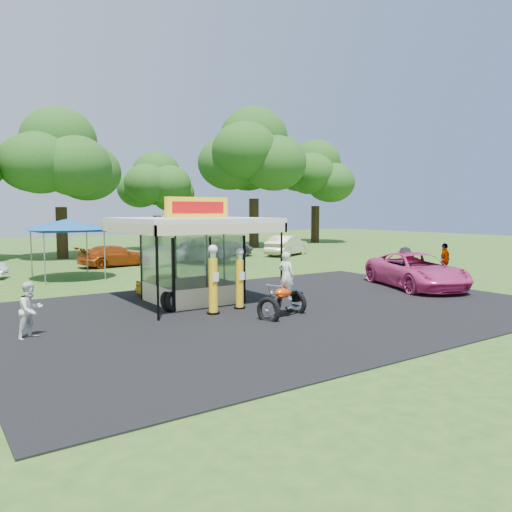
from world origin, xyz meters
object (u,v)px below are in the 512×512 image
object	(u,v)px
motorcycle	(285,291)
bg_car_e	(287,245)
spectator_east_b	(445,261)
tent_east	(215,225)
pink_sedan	(416,271)
bg_car_c	(202,252)
bg_car_d	(218,246)
a_frame_sign	(452,282)
gas_pump_right	(240,280)
spectator_west	(31,310)
gas_station_kiosk	(192,258)
kiosk_car	(169,284)
tent_west	(66,225)
gas_pump_left	(213,281)
bg_car_b	(115,256)
spectator_east_a	(405,266)

from	to	relation	value
motorcycle	bg_car_e	size ratio (longest dim) A/B	0.47
spectator_east_b	tent_east	xyz separation A→B (m)	(-6.91, 12.98, 1.73)
pink_sedan	bg_car_c	xyz separation A→B (m)	(-2.62, 16.46, -0.10)
bg_car_c	bg_car_d	world-z (taller)	bg_car_d
a_frame_sign	pink_sedan	distance (m)	1.75
bg_car_d	gas_pump_right	bearing A→B (deg)	161.62
spectator_west	bg_car_d	world-z (taller)	spectator_west
spectator_east_b	bg_car_d	xyz separation A→B (m)	(-3.89, 17.87, -0.15)
gas_station_kiosk	tent_east	xyz separation A→B (m)	(7.68, 11.64, 0.89)
a_frame_sign	tent_east	world-z (taller)	tent_east
kiosk_car	tent_west	distance (m)	8.28
gas_pump_left	bg_car_b	xyz separation A→B (m)	(2.19, 16.92, -0.49)
gas_pump_left	spectator_east_a	distance (m)	11.41
motorcycle	spectator_east_a	world-z (taller)	motorcycle
spectator_west	tent_east	distance (m)	20.07
pink_sedan	tent_east	bearing A→B (deg)	122.01
tent_west	bg_car_e	bearing A→B (deg)	13.70
gas_pump_right	bg_car_c	bearing A→B (deg)	66.48
pink_sedan	tent_west	bearing A→B (deg)	157.04
tent_west	spectator_east_b	bearing A→B (deg)	-33.10
spectator_east_a	gas_pump_left	bearing A→B (deg)	-9.16
gas_pump_right	bg_car_b	world-z (taller)	gas_pump_right
kiosk_car	spectator_east_b	distance (m)	15.02
gas_station_kiosk	tent_east	distance (m)	13.97
bg_car_b	a_frame_sign	bearing A→B (deg)	-162.25
bg_car_e	bg_car_b	bearing A→B (deg)	61.68
gas_station_kiosk	kiosk_car	distance (m)	2.56
pink_sedan	spectator_east_b	size ratio (longest dim) A/B	3.14
tent_west	bg_car_b	bearing A→B (deg)	48.09
spectator_west	tent_west	bearing A→B (deg)	39.04
spectator_east_a	gas_pump_right	bearing A→B (deg)	-10.26
spectator_west	gas_pump_right	bearing A→B (deg)	-31.29
gas_pump_left	motorcycle	world-z (taller)	gas_pump_left
gas_pump_left	bg_car_b	distance (m)	17.07
spectator_west	bg_car_e	world-z (taller)	spectator_west
spectator_east_a	bg_car_b	world-z (taller)	spectator_east_a
pink_sedan	gas_pump_left	bearing A→B (deg)	-159.33
pink_sedan	tent_east	world-z (taller)	tent_east
tent_west	tent_east	size ratio (longest dim) A/B	1.08
kiosk_car	bg_car_b	world-z (taller)	bg_car_b
kiosk_car	spectator_east_b	xyz separation A→B (m)	(14.59, -3.54, 0.47)
bg_car_c	bg_car_e	distance (m)	8.13
spectator_west	tent_west	size ratio (longest dim) A/B	0.36
gas_station_kiosk	spectator_east_a	world-z (taller)	gas_station_kiosk
spectator_east_b	bg_car_d	distance (m)	18.29
gas_pump_left	spectator_east_b	world-z (taller)	gas_pump_left
motorcycle	spectator_east_b	xyz separation A→B (m)	(13.22, 2.95, 0.04)
gas_pump_right	spectator_west	size ratio (longest dim) A/B	1.39
spectator_west	spectator_east_b	bearing A→B (deg)	-29.61
spectator_west	bg_car_d	xyz separation A→B (m)	(17.13, 19.04, -0.02)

